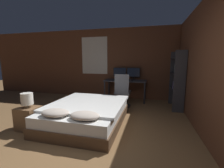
# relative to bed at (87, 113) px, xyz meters

# --- Properties ---
(ground_plane) EXTENTS (20.00, 20.00, 0.00)m
(ground_plane) POSITION_rel_bed_xyz_m (0.34, -1.38, -0.24)
(ground_plane) COLOR brown
(wall_back) EXTENTS (12.00, 0.08, 2.70)m
(wall_back) POSITION_rel_bed_xyz_m (0.32, 2.67, 1.11)
(wall_back) COLOR brown
(wall_back) RESTS_ON ground_plane
(wall_side_right) EXTENTS (0.06, 12.00, 2.70)m
(wall_side_right) POSITION_rel_bed_xyz_m (2.42, 0.12, 1.11)
(wall_side_right) COLOR brown
(wall_side_right) RESTS_ON ground_plane
(bed) EXTENTS (1.67, 2.07, 0.56)m
(bed) POSITION_rel_bed_xyz_m (0.00, 0.00, 0.00)
(bed) COLOR brown
(bed) RESTS_ON ground_plane
(nightstand) EXTENTS (0.43, 0.38, 0.48)m
(nightstand) POSITION_rel_bed_xyz_m (-1.09, -0.59, -0.00)
(nightstand) COLOR brown
(nightstand) RESTS_ON ground_plane
(bedside_lamp) EXTENTS (0.24, 0.24, 0.31)m
(bedside_lamp) POSITION_rel_bed_xyz_m (-1.09, -0.59, 0.43)
(bedside_lamp) COLOR gray
(bedside_lamp) RESTS_ON nightstand
(desk) EXTENTS (1.52, 0.69, 0.76)m
(desk) POSITION_rel_bed_xyz_m (0.54, 2.26, 0.43)
(desk) COLOR #38383D
(desk) RESTS_ON ground_plane
(monitor_left) EXTENTS (0.49, 0.16, 0.44)m
(monitor_left) POSITION_rel_bed_xyz_m (0.28, 2.50, 0.78)
(monitor_left) COLOR black
(monitor_left) RESTS_ON desk
(monitor_right) EXTENTS (0.49, 0.16, 0.44)m
(monitor_right) POSITION_rel_bed_xyz_m (0.80, 2.50, 0.78)
(monitor_right) COLOR black
(monitor_right) RESTS_ON desk
(keyboard) EXTENTS (0.38, 0.13, 0.02)m
(keyboard) POSITION_rel_bed_xyz_m (0.54, 2.02, 0.53)
(keyboard) COLOR black
(keyboard) RESTS_ON desk
(computer_mouse) EXTENTS (0.07, 0.05, 0.04)m
(computer_mouse) POSITION_rel_bed_xyz_m (0.82, 2.02, 0.54)
(computer_mouse) COLOR black
(computer_mouse) RESTS_ON desk
(office_chair) EXTENTS (0.52, 0.52, 1.05)m
(office_chair) POSITION_rel_bed_xyz_m (0.58, 1.46, 0.19)
(office_chair) COLOR black
(office_chair) RESTS_ON ground_plane
(bookshelf) EXTENTS (0.31, 0.95, 1.76)m
(bookshelf) POSITION_rel_bed_xyz_m (2.22, 1.68, 0.71)
(bookshelf) COLOR #333338
(bookshelf) RESTS_ON ground_plane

